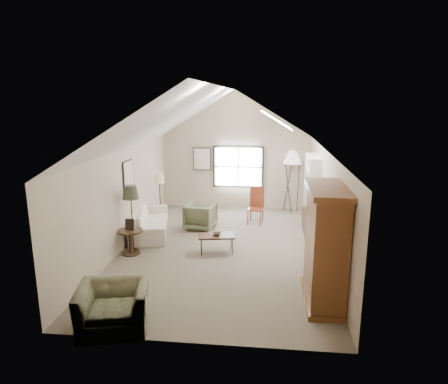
# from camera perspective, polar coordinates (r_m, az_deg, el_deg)

# --- Properties ---
(room_shell) EXTENTS (5.01, 8.01, 4.00)m
(room_shell) POSITION_cam_1_polar(r_m,az_deg,el_deg) (9.52, -0.27, 10.09)
(room_shell) COLOR #736952
(room_shell) RESTS_ON ground
(window) EXTENTS (1.72, 0.08, 1.42)m
(window) POSITION_cam_1_polar(r_m,az_deg,el_deg) (13.63, 2.05, 3.62)
(window) COLOR black
(window) RESTS_ON room_shell
(skylight) EXTENTS (0.80, 1.20, 0.52)m
(skylight) POSITION_cam_1_polar(r_m,az_deg,el_deg) (10.36, 7.59, 10.30)
(skylight) COLOR white
(skylight) RESTS_ON room_shell
(wall_art) EXTENTS (1.97, 3.71, 0.88)m
(wall_art) POSITION_cam_1_polar(r_m,az_deg,el_deg) (11.93, -8.21, 3.45)
(wall_art) COLOR black
(wall_art) RESTS_ON room_shell
(armoire) EXTENTS (0.60, 1.50, 2.20)m
(armoire) POSITION_cam_1_polar(r_m,az_deg,el_deg) (7.60, 14.31, -7.45)
(armoire) COLOR brown
(armoire) RESTS_ON ground
(tv_alcove) EXTENTS (0.32, 1.30, 2.10)m
(tv_alcove) POSITION_cam_1_polar(r_m,az_deg,el_deg) (11.41, 12.43, -0.14)
(tv_alcove) COLOR white
(tv_alcove) RESTS_ON ground
(media_console) EXTENTS (0.34, 1.18, 0.60)m
(media_console) POSITION_cam_1_polar(r_m,az_deg,el_deg) (11.63, 12.12, -4.21)
(media_console) COLOR #382316
(media_console) RESTS_ON ground
(tv_panel) EXTENTS (0.05, 0.90, 0.55)m
(tv_panel) POSITION_cam_1_polar(r_m,az_deg,el_deg) (11.47, 12.27, -1.25)
(tv_panel) COLOR black
(tv_panel) RESTS_ON media_console
(sofa) EXTENTS (1.47, 2.60, 0.71)m
(sofa) POSITION_cam_1_polar(r_m,az_deg,el_deg) (11.52, -10.61, -4.02)
(sofa) COLOR #ECE7CB
(sofa) RESTS_ON ground
(armchair_near) EXTENTS (1.33, 1.22, 0.74)m
(armchair_near) POSITION_cam_1_polar(r_m,az_deg,el_deg) (7.10, -15.50, -15.56)
(armchair_near) COLOR #656949
(armchair_near) RESTS_ON ground
(armchair_far) EXTENTS (0.94, 0.96, 0.76)m
(armchair_far) POSITION_cam_1_polar(r_m,az_deg,el_deg) (11.68, -3.36, -3.46)
(armchair_far) COLOR #6A6F4E
(armchair_far) RESTS_ON ground
(coffee_table) EXTENTS (0.97, 0.65, 0.46)m
(coffee_table) POSITION_cam_1_polar(r_m,az_deg,el_deg) (9.94, -1.08, -7.40)
(coffee_table) COLOR #371D16
(coffee_table) RESTS_ON ground
(bowl) EXTENTS (0.25, 0.25, 0.05)m
(bowl) POSITION_cam_1_polar(r_m,az_deg,el_deg) (9.85, -1.09, -6.02)
(bowl) COLOR #3D2D19
(bowl) RESTS_ON coffee_table
(side_table) EXTENTS (0.73, 0.73, 0.61)m
(side_table) POSITION_cam_1_polar(r_m,az_deg,el_deg) (10.09, -13.20, -6.96)
(side_table) COLOR #372716
(side_table) RESTS_ON ground
(side_chair) EXTENTS (0.51, 0.51, 1.12)m
(side_chair) POSITION_cam_1_polar(r_m,az_deg,el_deg) (12.10, 4.53, -1.99)
(side_chair) COLOR brown
(side_chair) RESTS_ON ground
(tripod_lamp) EXTENTS (0.77, 0.77, 2.10)m
(tripod_lamp) POSITION_cam_1_polar(r_m,az_deg,el_deg) (13.44, 9.63, 1.56)
(tripod_lamp) COLOR white
(tripod_lamp) RESTS_ON ground
(dark_lamp) EXTENTS (0.49, 0.49, 1.71)m
(dark_lamp) POSITION_cam_1_polar(r_m,az_deg,el_deg) (10.10, -13.00, -3.66)
(dark_lamp) COLOR #2A2E20
(dark_lamp) RESTS_ON ground
(tan_lamp) EXTENTS (0.37, 0.37, 1.53)m
(tan_lamp) POSITION_cam_1_polar(r_m,az_deg,el_deg) (12.52, -9.12, -0.62)
(tan_lamp) COLOR tan
(tan_lamp) RESTS_ON ground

